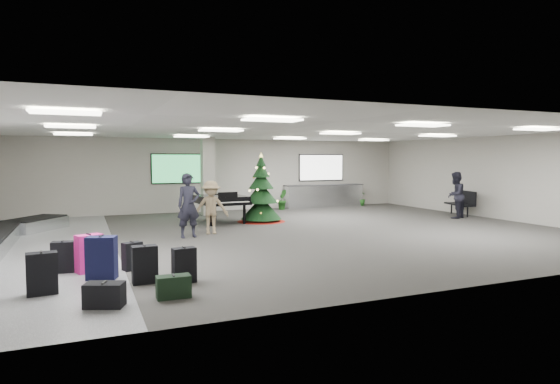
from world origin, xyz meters
name	(u,v)px	position (x,y,z in m)	size (l,w,h in m)	color
ground	(284,233)	(0.00, 0.00, 0.00)	(18.00, 18.00, 0.00)	#31302D
room_envelope	(265,158)	(-0.38, 0.67, 2.33)	(18.02, 14.02, 3.21)	#A9A69A
service_counter	(324,196)	(5.00, 6.65, 0.55)	(4.05, 0.65, 1.08)	silver
suitcase_0	(145,264)	(-4.73, -4.44, 0.35)	(0.46, 0.27, 0.72)	black
suitcase_1	(184,265)	(-4.05, -4.68, 0.33)	(0.45, 0.27, 0.68)	black
pink_suitcase	(89,254)	(-5.67, -3.15, 0.39)	(0.57, 0.45, 0.80)	#EE1F8A
suitcase_3	(132,256)	(-4.84, -3.25, 0.29)	(0.44, 0.36, 0.60)	black
navy_suitcase	(102,258)	(-5.46, -3.83, 0.41)	(0.61, 0.47, 0.85)	black
suitcase_5	(42,274)	(-6.43, -4.53, 0.36)	(0.51, 0.31, 0.75)	black
green_duffel	(174,287)	(-4.41, -5.57, 0.19)	(0.56, 0.29, 0.39)	black
suitcase_8	(63,257)	(-6.16, -2.96, 0.32)	(0.46, 0.31, 0.66)	black
black_duffel	(105,295)	(-5.49, -5.66, 0.19)	(0.67, 0.52, 0.40)	black
christmas_tree	(261,198)	(0.31, 2.82, 0.87)	(1.79, 1.79, 2.55)	#691309
grand_piano	(222,200)	(-1.13, 3.07, 0.83)	(1.70, 2.12, 1.16)	black
bench	(462,201)	(8.61, 1.45, 0.57)	(0.95, 1.69, 1.02)	black
traveler_a	(189,205)	(-2.90, 0.34, 0.95)	(0.69, 0.45, 1.89)	black
traveler_b	(211,207)	(-2.13, 0.73, 0.82)	(1.06, 0.61, 1.64)	#8D7757
traveler_bench	(455,195)	(7.60, 0.75, 0.91)	(0.88, 0.69, 1.82)	black
potted_plant_left	(282,200)	(2.64, 6.33, 0.46)	(0.50, 0.40, 0.91)	#153C13
potted_plant_right	(361,198)	(6.98, 6.48, 0.39)	(0.43, 0.43, 0.77)	#153C13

